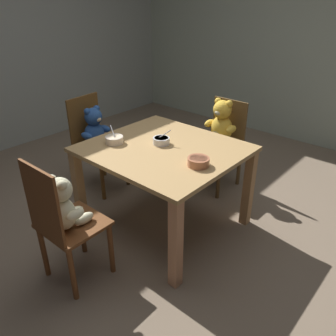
# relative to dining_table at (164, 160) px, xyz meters

# --- Properties ---
(ground_plane) EXTENTS (5.20, 5.20, 0.04)m
(ground_plane) POSITION_rel_dining_table_xyz_m (0.00, 0.00, -0.62)
(ground_plane) COLOR #786552
(wall_rear) EXTENTS (5.20, 0.08, 2.95)m
(wall_rear) POSITION_rel_dining_table_xyz_m (0.00, 2.56, 0.88)
(wall_rear) COLOR #96A08D
(wall_rear) RESTS_ON ground_plane
(dining_table) EXTENTS (1.12, 1.02, 0.71)m
(dining_table) POSITION_rel_dining_table_xyz_m (0.00, 0.00, 0.00)
(dining_table) COLOR tan
(dining_table) RESTS_ON ground_plane
(teddy_chair_near_left) EXTENTS (0.43, 0.44, 0.90)m
(teddy_chair_near_left) POSITION_rel_dining_table_xyz_m (-0.93, 0.06, -0.05)
(teddy_chair_near_left) COLOR brown
(teddy_chair_near_left) RESTS_ON ground_plane
(teddy_chair_far_center) EXTENTS (0.42, 0.43, 0.88)m
(teddy_chair_far_center) POSITION_rel_dining_table_xyz_m (-0.05, 0.87, -0.04)
(teddy_chair_far_center) COLOR brown
(teddy_chair_far_center) RESTS_ON ground_plane
(teddy_chair_near_front) EXTENTS (0.39, 0.38, 0.91)m
(teddy_chair_near_front) POSITION_rel_dining_table_xyz_m (-0.05, -0.87, -0.06)
(teddy_chair_near_front) COLOR brown
(teddy_chair_near_front) RESTS_ON ground_plane
(porridge_bowl_white_center) EXTENTS (0.13, 0.13, 0.12)m
(porridge_bowl_white_center) POSITION_rel_dining_table_xyz_m (-0.06, 0.03, 0.14)
(porridge_bowl_white_center) COLOR silver
(porridge_bowl_white_center) RESTS_ON dining_table
(porridge_bowl_cream_near_left) EXTENTS (0.14, 0.14, 0.12)m
(porridge_bowl_cream_near_left) POSITION_rel_dining_table_xyz_m (-0.34, -0.19, 0.14)
(porridge_bowl_cream_near_left) COLOR beige
(porridge_bowl_cream_near_left) RESTS_ON dining_table
(porridge_bowl_terracotta_near_right) EXTENTS (0.15, 0.15, 0.06)m
(porridge_bowl_terracotta_near_right) POSITION_rel_dining_table_xyz_m (0.38, -0.07, 0.14)
(porridge_bowl_terracotta_near_right) COLOR #BA6F4D
(porridge_bowl_terracotta_near_right) RESTS_ON dining_table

